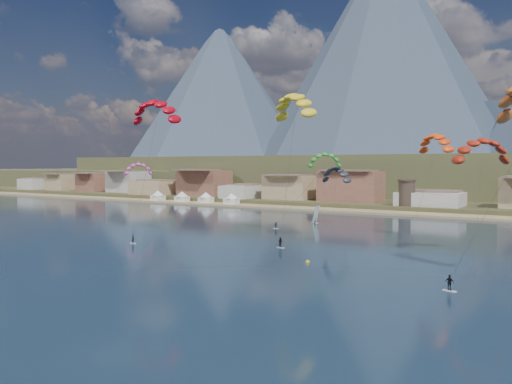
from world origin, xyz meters
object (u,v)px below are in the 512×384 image
Objects in this scene: watchtower at (407,192)px; kitesurfer_red at (156,108)px; windsurfer at (315,217)px; buoy at (308,262)px; kitesurfer_yellow at (295,103)px; kitesurfer_green at (324,158)px.

kitesurfer_red is (-29.18, -83.53, 20.73)m from watchtower.
kitesurfer_red reaches higher than windsurfer.
kitesurfer_red reaches higher than buoy.
watchtower reaches higher than buoy.
windsurfer is (-7.70, 25.87, -26.68)m from kitesurfer_yellow.
watchtower is at bearing 70.74° from kitesurfer_red.
watchtower is at bearing 86.96° from kitesurfer_yellow.
buoy is at bearing -13.90° from kitesurfer_red.
kitesurfer_red is at bearing -113.80° from windsurfer.
kitesurfer_green is 4.70× the size of windsurfer.
kitesurfer_red reaches higher than kitesurfer_green.
windsurfer is at bearing 139.52° from kitesurfer_green.
kitesurfer_yellow is 7.15× the size of windsurfer.
kitesurfer_green is (-7.29, -46.61, 10.43)m from watchtower.
windsurfer is (-4.07, 3.48, -15.36)m from kitesurfer_green.
kitesurfer_red reaches higher than watchtower.
buoy is at bearing -82.73° from watchtower.
kitesurfer_red is 1.43× the size of kitesurfer_green.
watchtower is at bearing 97.27° from buoy.
kitesurfer_yellow is (-3.67, -69.00, 21.74)m from watchtower.
kitesurfer_yellow is 47.35× the size of buoy.
buoy is at bearing -65.25° from windsurfer.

